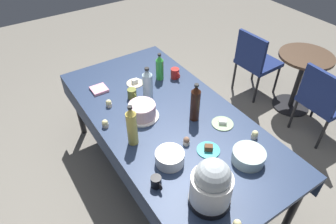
{
  "coord_description": "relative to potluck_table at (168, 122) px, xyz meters",
  "views": [
    {
      "loc": [
        1.55,
        -1.02,
        2.37
      ],
      "look_at": [
        0.0,
        0.0,
        0.8
      ],
      "focal_mm": 32.05,
      "sensor_mm": 36.0,
      "label": 1
    }
  ],
  "objects": [
    {
      "name": "slow_cooker",
      "position": [
        0.81,
        -0.23,
        0.23
      ],
      "size": [
        0.26,
        0.26,
        0.36
      ],
      "color": "black",
      "rests_on": "potluck_table"
    },
    {
      "name": "maroon_chair_right",
      "position": [
        0.4,
        1.64,
        -0.2
      ],
      "size": [
        0.46,
        0.46,
        0.85
      ],
      "color": "navy",
      "rests_on": "ground"
    },
    {
      "name": "cupcake_vanilla",
      "position": [
        0.56,
        0.42,
        0.09
      ],
      "size": [
        0.05,
        0.05,
        0.07
      ],
      "color": "beige",
      "rests_on": "potluck_table"
    },
    {
      "name": "soda_bottle_water",
      "position": [
        -0.31,
        -0.01,
        0.21
      ],
      "size": [
        0.09,
        0.09,
        0.31
      ],
      "color": "silver",
      "rests_on": "potluck_table"
    },
    {
      "name": "maroon_chair_left",
      "position": [
        -0.55,
        1.64,
        -0.2
      ],
      "size": [
        0.45,
        0.45,
        0.85
      ],
      "color": "navy",
      "rests_on": "ground"
    },
    {
      "name": "coffee_mug_black",
      "position": [
        0.53,
        -0.44,
        0.1
      ],
      "size": [
        0.11,
        0.07,
        0.08
      ],
      "color": "black",
      "rests_on": "potluck_table"
    },
    {
      "name": "coffee_mug_olive",
      "position": [
        -0.38,
        -0.12,
        0.11
      ],
      "size": [
        0.12,
        0.08,
        0.09
      ],
      "color": "olive",
      "rests_on": "potluck_table"
    },
    {
      "name": "ground",
      "position": [
        0.0,
        0.0,
        -0.69
      ],
      "size": [
        9.0,
        9.0,
        0.0
      ],
      "primitive_type": "plane",
      "color": "slate"
    },
    {
      "name": "dessert_plate_sage",
      "position": [
        0.31,
        0.32,
        0.07
      ],
      "size": [
        0.17,
        0.17,
        0.04
      ],
      "color": "#8CA87F",
      "rests_on": "potluck_table"
    },
    {
      "name": "cupcake_lemon",
      "position": [
        -0.39,
        -0.35,
        0.09
      ],
      "size": [
        0.05,
        0.05,
        0.07
      ],
      "color": "beige",
      "rests_on": "potluck_table"
    },
    {
      "name": "glass_salad_bowl",
      "position": [
        0.7,
        0.21,
        0.11
      ],
      "size": [
        0.23,
        0.23,
        0.09
      ],
      "primitive_type": "cylinder",
      "color": "#B2C6BC",
      "rests_on": "potluck_table"
    },
    {
      "name": "coffee_mug_red",
      "position": [
        -0.44,
        0.37,
        0.11
      ],
      "size": [
        0.12,
        0.08,
        0.1
      ],
      "color": "#B2231E",
      "rests_on": "potluck_table"
    },
    {
      "name": "paper_napkin_stack",
      "position": [
        -0.65,
        -0.33,
        0.07
      ],
      "size": [
        0.14,
        0.14,
        0.02
      ],
      "primitive_type": "cube",
      "rotation": [
        0.0,
        0.0,
        -0.01
      ],
      "color": "pink",
      "rests_on": "potluck_table"
    },
    {
      "name": "cupcake_rose",
      "position": [
        0.33,
        -0.06,
        0.09
      ],
      "size": [
        0.05,
        0.05,
        0.07
      ],
      "color": "beige",
      "rests_on": "potluck_table"
    },
    {
      "name": "cupcake_berry",
      "position": [
        0.59,
        -0.07,
        0.09
      ],
      "size": [
        0.05,
        0.05,
        0.07
      ],
      "color": "beige",
      "rests_on": "potluck_table"
    },
    {
      "name": "soda_bottle_lime_soda",
      "position": [
        -0.51,
        0.24,
        0.19
      ],
      "size": [
        0.07,
        0.07,
        0.27
      ],
      "color": "green",
      "rests_on": "potluck_table"
    },
    {
      "name": "ceramic_snack_bowl",
      "position": [
        0.41,
        -0.26,
        0.11
      ],
      "size": [
        0.2,
        0.2,
        0.09
      ],
      "primitive_type": "cylinder",
      "color": "silver",
      "rests_on": "potluck_table"
    },
    {
      "name": "soda_bottle_ginger_ale",
      "position": [
        0.1,
        -0.38,
        0.22
      ],
      "size": [
        0.08,
        0.08,
        0.35
      ],
      "color": "gold",
      "rests_on": "potluck_table"
    },
    {
      "name": "dessert_plate_cream",
      "position": [
        -0.57,
        -0.0,
        0.07
      ],
      "size": [
        0.16,
        0.16,
        0.05
      ],
      "color": "beige",
      "rests_on": "potluck_table"
    },
    {
      "name": "frosted_layer_cake",
      "position": [
        -0.12,
        -0.17,
        0.12
      ],
      "size": [
        0.27,
        0.27,
        0.13
      ],
      "color": "silver",
      "rests_on": "potluck_table"
    },
    {
      "name": "dessert_plate_teal",
      "position": [
        0.47,
        0.04,
        0.07
      ],
      "size": [
        0.17,
        0.17,
        0.05
      ],
      "color": "teal",
      "rests_on": "potluck_table"
    },
    {
      "name": "cupcake_mint",
      "position": [
        -0.17,
        -0.48,
        0.09
      ],
      "size": [
        0.05,
        0.05,
        0.07
      ],
      "color": "beige",
      "rests_on": "potluck_table"
    },
    {
      "name": "round_cafe_table",
      "position": [
        -0.05,
        1.87,
        -0.19
      ],
      "size": [
        0.6,
        0.6,
        0.72
      ],
      "color": "#473323",
      "rests_on": "ground"
    },
    {
      "name": "potluck_table",
      "position": [
        0.0,
        0.0,
        0.0
      ],
      "size": [
        2.2,
        1.1,
        0.75
      ],
      "color": "navy",
      "rests_on": "ground"
    },
    {
      "name": "soda_bottle_cola",
      "position": [
        0.14,
        0.17,
        0.22
      ],
      "size": [
        0.08,
        0.08,
        0.34
      ],
      "color": "#33190F",
      "rests_on": "potluck_table"
    }
  ]
}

